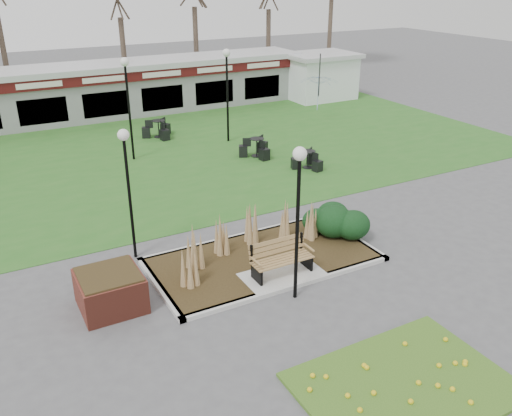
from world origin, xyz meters
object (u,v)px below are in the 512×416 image
brick_planter (110,290)px  bistro_set_d (308,162)px  service_hut (320,75)px  bistro_set_c (159,132)px  lamp_post_mid_right (227,75)px  park_bench (281,257)px  lamp_post_near_left (299,191)px  patio_umbrella (319,93)px  lamp_post_mid_left (127,87)px  bistro_set_b (257,150)px  lamp_post_near_right (127,166)px  food_pavilion (98,90)px

brick_planter → bistro_set_d: bearing=32.0°
service_hut → bistro_set_c: 12.55m
lamp_post_mid_right → bistro_set_c: (-2.73, 2.22, -2.87)m
park_bench → brick_planter: bearing=170.3°
lamp_post_near_left → patio_umbrella: lamp_post_near_left is taller
bistro_set_c → service_hut: bearing=16.5°
lamp_post_mid_left → lamp_post_near_left: bearing=-88.2°
brick_planter → lamp_post_near_left: size_ratio=0.37×
bistro_set_b → lamp_post_near_left: bearing=-113.6°
bistro_set_c → bistro_set_d: bearing=-61.3°
service_hut → bistro_set_d: bearing=-126.5°
lamp_post_near_left → bistro_set_b: bearing=66.4°
brick_planter → lamp_post_mid_left: size_ratio=0.34×
lamp_post_near_right → lamp_post_mid_left: size_ratio=0.87×
lamp_post_near_left → brick_planter: bearing=156.9°
food_pavilion → service_hut: 13.64m
park_bench → service_hut: 22.32m
park_bench → bistro_set_c: 14.29m
food_pavilion → lamp_post_mid_right: bearing=-61.2°
lamp_post_near_left → lamp_post_mid_left: bearing=91.8°
lamp_post_mid_right → brick_planter: bearing=-127.5°
lamp_post_mid_right → bistro_set_b: lamp_post_mid_right is taller
bistro_set_b → lamp_post_mid_left: bearing=155.5°
service_hut → bistro_set_d: size_ratio=3.22×
bistro_set_b → lamp_post_mid_right: bearing=92.0°
food_pavilion → patio_umbrella: size_ratio=9.66×
lamp_post_mid_right → service_hut: bearing=31.9°
brick_planter → service_hut: service_hut is taller
brick_planter → lamp_post_mid_right: lamp_post_mid_right is taller
food_pavilion → service_hut: size_ratio=5.59×
park_bench → brick_planter: size_ratio=1.13×
park_bench → food_pavilion: (0.00, 19.71, 0.89)m
food_pavilion → lamp_post_near_left: bearing=-90.5°
park_bench → lamp_post_near_right: 4.83m
park_bench → patio_umbrella: 16.21m
food_pavilion → lamp_post_mid_right: 8.97m
lamp_post_mid_left → park_bench: bearing=-87.1°
park_bench → patio_umbrella: size_ratio=0.67×
lamp_post_mid_left → bistro_set_c: 4.46m
service_hut → lamp_post_near_right: 22.30m
food_pavilion → lamp_post_near_left: (-0.19, -20.76, 1.44)m
patio_umbrella → brick_planter: bearing=-140.1°
service_hut → lamp_post_near_right: bearing=-138.3°
park_bench → lamp_post_mid_right: lamp_post_mid_right is taller
food_pavilion → brick_planter: bearing=-103.1°
service_hut → lamp_post_near_left: lamp_post_near_left is taller
lamp_post_mid_right → lamp_post_near_left: bearing=-108.8°
park_bench → brick_planter: 4.47m
lamp_post_mid_left → bistro_set_d: (6.08, -4.60, -2.91)m
bistro_set_d → bistro_set_c: bearing=118.7°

